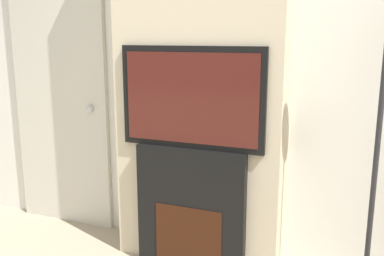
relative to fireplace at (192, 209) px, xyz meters
name	(u,v)px	position (x,y,z in m)	size (l,w,h in m)	color
wall_back	(212,65)	(0.00, 0.38, 0.93)	(6.00, 0.06, 2.70)	silver
chimney_breast	(202,67)	(0.00, 0.17, 0.93)	(1.13, 0.35, 2.70)	beige
fireplace	(192,209)	(0.00, 0.00, 0.00)	(0.74, 0.15, 0.84)	black
television	(192,98)	(0.00, 0.00, 0.75)	(0.95, 0.07, 0.65)	black
floor_lamp	(382,93)	(1.09, -0.04, 0.83)	(0.33, 0.33, 1.84)	#262628
entry_door	(61,101)	(-1.27, 0.32, 0.61)	(0.87, 0.09, 2.06)	beige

